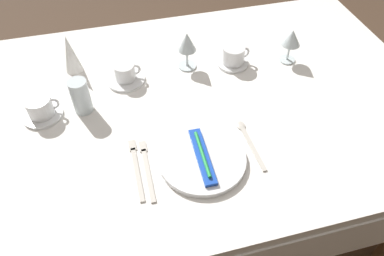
{
  "coord_description": "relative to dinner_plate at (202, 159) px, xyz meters",
  "views": [
    {
      "loc": [
        -0.18,
        -0.91,
        1.61
      ],
      "look_at": [
        0.01,
        -0.15,
        0.76
      ],
      "focal_mm": 34.44,
      "sensor_mm": 36.0,
      "label": 1
    }
  ],
  "objects": [
    {
      "name": "ground_plane",
      "position": [
        -0.01,
        0.27,
        -0.75
      ],
      "size": [
        6.0,
        6.0,
        0.0
      ],
      "primitive_type": "plane",
      "color": "#4C3828"
    },
    {
      "name": "dining_table",
      "position": [
        -0.01,
        0.27,
        -0.09
      ],
      "size": [
        1.8,
        1.11,
        0.74
      ],
      "color": "white",
      "rests_on": "ground"
    },
    {
      "name": "dinner_plate",
      "position": [
        0.0,
        0.0,
        0.0
      ],
      "size": [
        0.26,
        0.26,
        0.02
      ],
      "primitive_type": "cylinder",
      "color": "white",
      "rests_on": "dining_table"
    },
    {
      "name": "toothbrush_package",
      "position": [
        0.0,
        0.0,
        0.02
      ],
      "size": [
        0.04,
        0.21,
        0.02
      ],
      "color": "blue",
      "rests_on": "dinner_plate"
    },
    {
      "name": "fork_outer",
      "position": [
        -0.16,
        0.02,
        -0.01
      ],
      "size": [
        0.02,
        0.22,
        0.0
      ],
      "color": "beige",
      "rests_on": "dining_table"
    },
    {
      "name": "fork_inner",
      "position": [
        -0.19,
        0.03,
        -0.01
      ],
      "size": [
        0.02,
        0.23,
        0.0
      ],
      "color": "beige",
      "rests_on": "dining_table"
    },
    {
      "name": "spoon_soup",
      "position": [
        0.16,
        0.05,
        -0.01
      ],
      "size": [
        0.03,
        0.21,
        0.01
      ],
      "color": "beige",
      "rests_on": "dining_table"
    },
    {
      "name": "saucer_left",
      "position": [
        -0.46,
        0.32,
        -0.0
      ],
      "size": [
        0.13,
        0.13,
        0.01
      ],
      "primitive_type": "cylinder",
      "color": "white",
      "rests_on": "dining_table"
    },
    {
      "name": "coffee_cup_left",
      "position": [
        -0.46,
        0.32,
        0.03
      ],
      "size": [
        0.11,
        0.08,
        0.06
      ],
      "color": "white",
      "rests_on": "saucer_left"
    },
    {
      "name": "saucer_right",
      "position": [
        -0.17,
        0.43,
        -0.0
      ],
      "size": [
        0.14,
        0.14,
        0.01
      ],
      "primitive_type": "cylinder",
      "color": "white",
      "rests_on": "dining_table"
    },
    {
      "name": "coffee_cup_right",
      "position": [
        -0.17,
        0.43,
        0.03
      ],
      "size": [
        0.1,
        0.07,
        0.06
      ],
      "color": "white",
      "rests_on": "saucer_right"
    },
    {
      "name": "saucer_far",
      "position": [
        0.24,
        0.42,
        -0.0
      ],
      "size": [
        0.12,
        0.12,
        0.01
      ],
      "primitive_type": "cylinder",
      "color": "white",
      "rests_on": "dining_table"
    },
    {
      "name": "coffee_cup_far",
      "position": [
        0.24,
        0.42,
        0.03
      ],
      "size": [
        0.11,
        0.08,
        0.07
      ],
      "color": "white",
      "rests_on": "saucer_far"
    },
    {
      "name": "wine_glass_centre",
      "position": [
        0.45,
        0.39,
        0.09
      ],
      "size": [
        0.07,
        0.07,
        0.13
      ],
      "color": "silver",
      "rests_on": "dining_table"
    },
    {
      "name": "wine_glass_left",
      "position": [
        0.07,
        0.45,
        0.09
      ],
      "size": [
        0.07,
        0.07,
        0.15
      ],
      "color": "silver",
      "rests_on": "dining_table"
    },
    {
      "name": "drink_tumbler",
      "position": [
        -0.33,
        0.31,
        0.04
      ],
      "size": [
        0.06,
        0.06,
        0.12
      ],
      "color": "silver",
      "rests_on": "dining_table"
    },
    {
      "name": "napkin_folded",
      "position": [
        -0.35,
        0.54,
        0.07
      ],
      "size": [
        0.06,
        0.06,
        0.15
      ],
      "primitive_type": "cone",
      "color": "white",
      "rests_on": "dining_table"
    }
  ]
}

